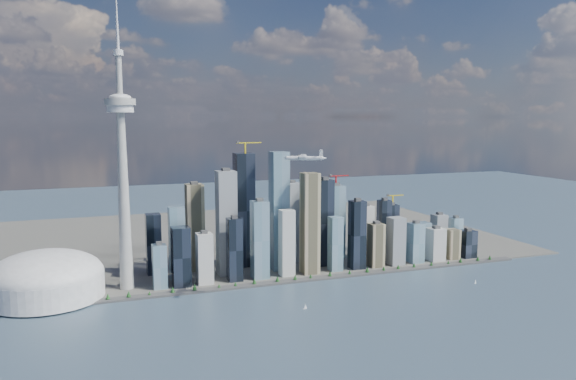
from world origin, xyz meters
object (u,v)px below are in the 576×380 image
object	(u,v)px
sailboat_west	(305,307)
sailboat_east	(475,282)
needle_tower	(122,167)
dome_stadium	(46,278)
airplane	(305,158)

from	to	relation	value
sailboat_west	sailboat_east	distance (m)	372.87
needle_tower	dome_stadium	xyz separation A→B (m)	(-140.00, -10.00, -196.40)
needle_tower	airplane	bearing A→B (deg)	-32.77
sailboat_west	sailboat_east	xyz separation A→B (m)	(372.11, 23.75, -0.14)
needle_tower	sailboat_east	xyz separation A→B (m)	(652.84, -192.38, -232.92)
dome_stadium	sailboat_east	xyz separation A→B (m)	(792.84, -182.38, -36.52)
dome_stadium	sailboat_west	xyz separation A→B (m)	(420.73, -206.13, -36.37)
needle_tower	airplane	size ratio (longest dim) A/B	7.80
sailboat_west	needle_tower	bearing A→B (deg)	145.02
needle_tower	airplane	xyz separation A→B (m)	(290.62, -187.11, 22.71)
airplane	sailboat_east	size ratio (longest dim) A/B	7.76
dome_stadium	sailboat_west	bearing A→B (deg)	-26.10
dome_stadium	sailboat_west	distance (m)	469.92
sailboat_west	sailboat_east	world-z (taller)	sailboat_west
dome_stadium	sailboat_east	distance (m)	814.37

